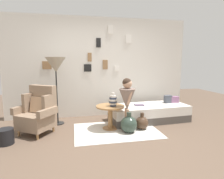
{
  "coord_description": "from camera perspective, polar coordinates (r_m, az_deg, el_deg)",
  "views": [
    {
      "loc": [
        -0.67,
        -3.04,
        1.45
      ],
      "look_at": [
        0.15,
        0.95,
        0.85
      ],
      "focal_mm": 30.0,
      "sensor_mm": 36.0,
      "label": 1
    }
  ],
  "objects": [
    {
      "name": "vase_striped",
      "position": [
        3.98,
        0.29,
        -3.38
      ],
      "size": [
        0.18,
        0.18,
        0.29
      ],
      "color": "#2D384C",
      "rests_on": "side_table"
    },
    {
      "name": "person_child",
      "position": [
        3.9,
        4.64,
        -2.44
      ],
      "size": [
        0.34,
        0.34,
        1.13
      ],
      "color": "tan",
      "rests_on": "ground"
    },
    {
      "name": "magazine_basket",
      "position": [
        3.91,
        -29.71,
        -12.35
      ],
      "size": [
        0.28,
        0.28,
        0.28
      ],
      "primitive_type": "cylinder",
      "color": "black",
      "rests_on": "ground"
    },
    {
      "name": "ground_plane",
      "position": [
        3.44,
        0.77,
        -16.59
      ],
      "size": [
        12.0,
        12.0,
        0.0
      ],
      "primitive_type": "plane",
      "color": "brown"
    },
    {
      "name": "armchair",
      "position": [
        4.14,
        -21.6,
        -6.36
      ],
      "size": [
        0.9,
        0.85,
        0.97
      ],
      "color": "tan",
      "rests_on": "ground"
    },
    {
      "name": "gallery_wall",
      "position": [
        5.04,
        -3.99,
        6.67
      ],
      "size": [
        4.8,
        0.12,
        2.6
      ],
      "color": "silver",
      "rests_on": "ground"
    },
    {
      "name": "pillow_head",
      "position": [
        5.16,
        18.41,
        -2.9
      ],
      "size": [
        0.22,
        0.12,
        0.16
      ],
      "primitive_type": "cube",
      "rotation": [
        0.0,
        0.0,
        -0.01
      ],
      "color": "gray",
      "rests_on": "daybed"
    },
    {
      "name": "book_on_daybed",
      "position": [
        4.62,
        8.28,
        -4.67
      ],
      "size": [
        0.23,
        0.17,
        0.03
      ],
      "primitive_type": "cube",
      "rotation": [
        0.0,
        0.0,
        -0.05
      ],
      "color": "slate",
      "rests_on": "daybed"
    },
    {
      "name": "side_table",
      "position": [
        4.08,
        -0.53,
        -6.87
      ],
      "size": [
        0.62,
        0.62,
        0.52
      ],
      "color": "#9E7042",
      "rests_on": "ground"
    },
    {
      "name": "demijohn_far",
      "position": [
        4.17,
        9.11,
        -9.98
      ],
      "size": [
        0.28,
        0.28,
        0.37
      ],
      "color": "#473323",
      "rests_on": "ground"
    },
    {
      "name": "daybed",
      "position": [
        4.76,
        11.1,
        -7.0
      ],
      "size": [
        1.95,
        0.93,
        0.4
      ],
      "color": "#4C4742",
      "rests_on": "ground"
    },
    {
      "name": "rug",
      "position": [
        4.08,
        1.31,
        -12.39
      ],
      "size": [
        1.76,
        1.23,
        0.01
      ],
      "primitive_type": "cube",
      "color": "silver",
      "rests_on": "ground"
    },
    {
      "name": "floor_lamp",
      "position": [
        4.46,
        -16.79,
        6.71
      ],
      "size": [
        0.46,
        0.46,
        1.56
      ],
      "color": "black",
      "rests_on": "ground"
    },
    {
      "name": "demijohn_near",
      "position": [
        3.94,
        5.15,
        -10.51
      ],
      "size": [
        0.35,
        0.35,
        0.43
      ],
      "color": "#2D3D33",
      "rests_on": "ground"
    },
    {
      "name": "pillow_mid",
      "position": [
        5.06,
        16.67,
        -2.82
      ],
      "size": [
        0.19,
        0.14,
        0.2
      ],
      "primitive_type": "cube",
      "rotation": [
        0.0,
        0.0,
        0.11
      ],
      "color": "#474C56",
      "rests_on": "daybed"
    }
  ]
}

